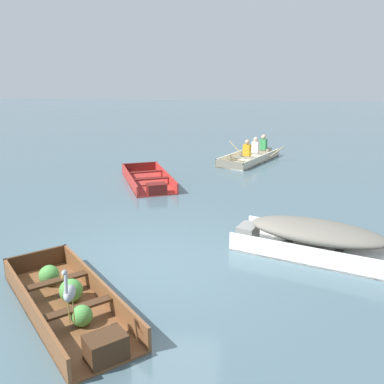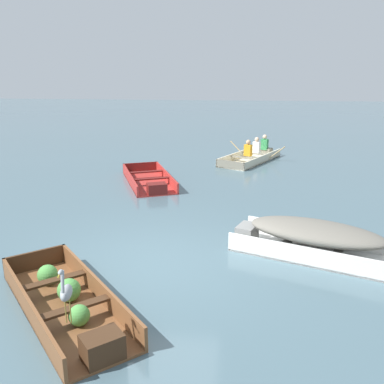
{
  "view_description": "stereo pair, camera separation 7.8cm",
  "coord_description": "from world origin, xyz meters",
  "px_view_note": "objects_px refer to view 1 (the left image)",
  "views": [
    {
      "loc": [
        1.42,
        -7.31,
        3.62
      ],
      "look_at": [
        0.35,
        3.65,
        0.35
      ],
      "focal_mm": 40.0,
      "sensor_mm": 36.0,
      "label": 1
    },
    {
      "loc": [
        1.5,
        -7.31,
        3.62
      ],
      "look_at": [
        0.35,
        3.65,
        0.35
      ],
      "focal_mm": 40.0,
      "sensor_mm": 36.0,
      "label": 2
    }
  ],
  "objects_px": {
    "skiff_white_near_moored": "(315,236)",
    "rowboat_cream_with_crew": "(251,155)",
    "dinghy_wooden_brown_foreground": "(69,303)",
    "skiff_red_mid_moored": "(149,181)",
    "heron_on_dinghy": "(69,292)"
  },
  "relations": [
    {
      "from": "skiff_white_near_moored",
      "to": "rowboat_cream_with_crew",
      "type": "bearing_deg",
      "value": 95.93
    },
    {
      "from": "dinghy_wooden_brown_foreground",
      "to": "skiff_red_mid_moored",
      "type": "xyz_separation_m",
      "value": [
        -0.22,
        7.35,
        -0.04
      ]
    },
    {
      "from": "rowboat_cream_with_crew",
      "to": "heron_on_dinghy",
      "type": "xyz_separation_m",
      "value": [
        -2.74,
        -12.19,
        0.69
      ]
    },
    {
      "from": "skiff_white_near_moored",
      "to": "skiff_red_mid_moored",
      "type": "bearing_deg",
      "value": 131.27
    },
    {
      "from": "dinghy_wooden_brown_foreground",
      "to": "heron_on_dinghy",
      "type": "relative_size",
      "value": 3.81
    },
    {
      "from": "skiff_red_mid_moored",
      "to": "heron_on_dinghy",
      "type": "bearing_deg",
      "value": -85.66
    },
    {
      "from": "rowboat_cream_with_crew",
      "to": "heron_on_dinghy",
      "type": "distance_m",
      "value": 12.51
    },
    {
      "from": "skiff_white_near_moored",
      "to": "rowboat_cream_with_crew",
      "type": "distance_m",
      "value": 8.87
    },
    {
      "from": "skiff_white_near_moored",
      "to": "heron_on_dinghy",
      "type": "relative_size",
      "value": 4.06
    },
    {
      "from": "rowboat_cream_with_crew",
      "to": "skiff_white_near_moored",
      "type": "bearing_deg",
      "value": -84.07
    },
    {
      "from": "skiff_red_mid_moored",
      "to": "dinghy_wooden_brown_foreground",
      "type": "bearing_deg",
      "value": -88.27
    },
    {
      "from": "skiff_red_mid_moored",
      "to": "heron_on_dinghy",
      "type": "height_order",
      "value": "heron_on_dinghy"
    },
    {
      "from": "rowboat_cream_with_crew",
      "to": "heron_on_dinghy",
      "type": "relative_size",
      "value": 4.1
    },
    {
      "from": "skiff_white_near_moored",
      "to": "heron_on_dinghy",
      "type": "distance_m",
      "value": 4.99
    },
    {
      "from": "skiff_white_near_moored",
      "to": "rowboat_cream_with_crew",
      "type": "height_order",
      "value": "rowboat_cream_with_crew"
    }
  ]
}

